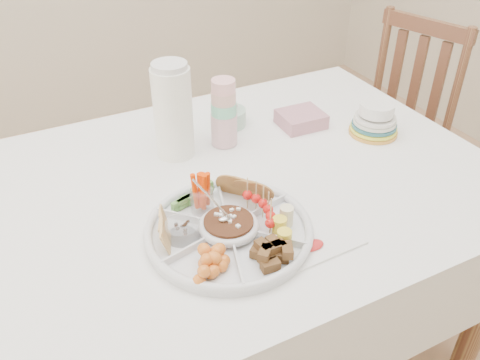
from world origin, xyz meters
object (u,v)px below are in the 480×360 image
dining_table (221,284)px  party_tray (229,228)px  thermos (173,110)px  chair (383,145)px  plate_stack (375,120)px

dining_table → party_tray: size_ratio=4.00×
party_tray → thermos: thermos is taller
chair → plate_stack: (-0.32, -0.27, 0.32)m
plate_stack → dining_table: bearing=-177.2°
dining_table → chair: size_ratio=1.58×
thermos → plate_stack: 0.61m
chair → dining_table: bearing=-177.4°
chair → party_tray: (-0.93, -0.50, 0.30)m
chair → plate_stack: chair is taller
thermos → plate_stack: bearing=-16.0°
party_tray → plate_stack: plate_stack is taller
dining_table → chair: bearing=19.0°
chair → party_tray: chair is taller
dining_table → thermos: 0.56m
chair → plate_stack: 0.53m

